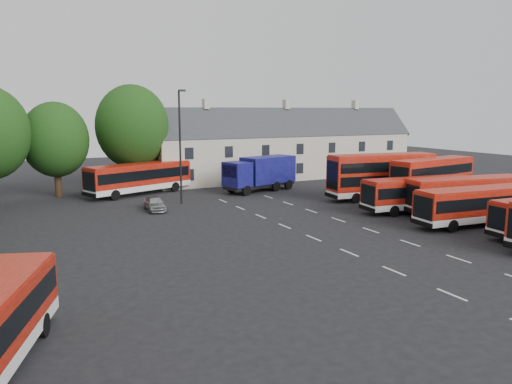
# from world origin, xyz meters

# --- Properties ---
(ground) EXTENTS (140.00, 140.00, 0.00)m
(ground) POSITION_xyz_m (0.00, 0.00, 0.00)
(ground) COLOR black
(ground) RESTS_ON ground
(lane_markings) EXTENTS (5.15, 33.80, 0.01)m
(lane_markings) POSITION_xyz_m (2.50, 2.00, 0.01)
(lane_markings) COLOR beige
(lane_markings) RESTS_ON ground
(terrace_houses) EXTENTS (35.70, 7.13, 10.06)m
(terrace_houses) POSITION_xyz_m (14.00, 30.00, 3.86)
(terrace_houses) COLOR beige
(terrace_houses) RESTS_ON ground
(bus_row_c) EXTENTS (10.48, 3.30, 2.91)m
(bus_row_c) POSITION_xyz_m (13.26, -0.36, 1.75)
(bus_row_c) COLOR silver
(bus_row_c) RESTS_ON ground
(bus_row_d) EXTENTS (11.30, 4.36, 3.12)m
(bus_row_d) POSITION_xyz_m (16.15, 3.08, 1.88)
(bus_row_d) COLOR silver
(bus_row_d) RESTS_ON ground
(bus_row_e) EXTENTS (10.63, 3.56, 2.95)m
(bus_row_e) POSITION_xyz_m (13.28, 5.62, 1.77)
(bus_row_e) COLOR silver
(bus_row_e) RESTS_ON ground
(bus_dd_south) EXTENTS (10.37, 3.95, 4.15)m
(bus_dd_south) POSITION_xyz_m (18.09, 8.84, 2.36)
(bus_dd_south) COLOR silver
(bus_dd_south) RESTS_ON ground
(bus_dd_north) EXTENTS (11.16, 3.86, 4.48)m
(bus_dd_north) POSITION_xyz_m (14.44, 11.92, 2.55)
(bus_dd_north) COLOR silver
(bus_dd_north) RESTS_ON ground
(bus_north) EXTENTS (11.68, 6.43, 3.25)m
(bus_north) POSITION_xyz_m (-6.27, 25.47, 1.95)
(bus_north) COLOR silver
(bus_north) RESTS_ON ground
(box_truck) EXTENTS (8.91, 4.81, 3.72)m
(box_truck) POSITION_xyz_m (6.05, 21.68, 2.09)
(box_truck) COLOR black
(box_truck) RESTS_ON ground
(silver_car) EXTENTS (1.77, 3.86, 1.28)m
(silver_car) POSITION_xyz_m (-7.19, 16.42, 0.64)
(silver_car) COLOR #A7A9AE
(silver_car) RESTS_ON ground
(lamppost) EXTENTS (0.73, 0.29, 10.61)m
(lamppost) POSITION_xyz_m (-4.02, 18.48, 5.66)
(lamppost) COLOR black
(lamppost) RESTS_ON ground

